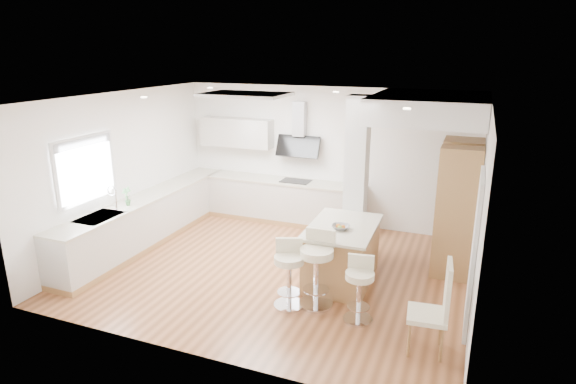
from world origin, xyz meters
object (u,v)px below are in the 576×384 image
at_px(bar_stool_a, 289,270).
at_px(dining_chair, 437,305).
at_px(bar_stool_b, 317,265).
at_px(bar_stool_c, 359,286).
at_px(peninsula, 342,253).

distance_m(bar_stool_a, dining_chair, 2.05).
bearing_deg(bar_stool_b, bar_stool_a, -154.78).
bearing_deg(bar_stool_c, peninsula, 107.96).
distance_m(bar_stool_c, dining_chair, 1.09).
relative_size(bar_stool_b, dining_chair, 0.93).
xyz_separation_m(bar_stool_b, dining_chair, (1.66, -0.55, 0.01)).
height_order(peninsula, bar_stool_a, peninsula).
bearing_deg(bar_stool_a, bar_stool_c, -21.86).
distance_m(bar_stool_b, bar_stool_c, 0.68).
distance_m(peninsula, dining_chair, 2.09).
bearing_deg(bar_stool_c, dining_chair, -29.27).
distance_m(bar_stool_b, dining_chair, 1.75).
height_order(peninsula, bar_stool_c, peninsula).
xyz_separation_m(bar_stool_b, bar_stool_c, (0.65, -0.17, -0.11)).
xyz_separation_m(bar_stool_a, bar_stool_c, (1.00, -0.00, -0.05)).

